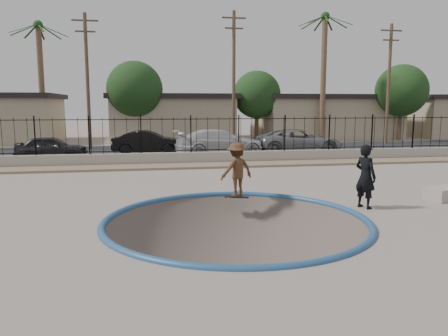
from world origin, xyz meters
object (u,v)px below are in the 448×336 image
object	(u,v)px
concrete_ledge	(448,193)
car_d	(299,141)
skater	(237,172)
videographer	(365,176)
car_a	(52,147)
car_b	(149,142)
car_c	(220,142)
skateboard	(237,197)

from	to	relation	value
concrete_ledge	car_d	world-z (taller)	car_d
skater	concrete_ledge	xyz separation A→B (m)	(6.71, -1.27, -0.67)
videographer	concrete_ledge	xyz separation A→B (m)	(3.25, 0.62, -0.74)
car_a	car_b	size ratio (longest dim) A/B	0.88
videographer	concrete_ledge	bearing A→B (deg)	-103.23
car_b	car_c	distance (m)	4.41
concrete_ledge	car_c	xyz separation A→B (m)	(-5.21, 13.19, 0.61)
car_b	car_d	xyz separation A→B (m)	(9.26, -1.03, 0.03)
concrete_ledge	car_d	size ratio (longest dim) A/B	0.30
car_a	car_d	bearing A→B (deg)	-85.60
skateboard	car_b	xyz separation A→B (m)	(-2.68, 13.33, 0.69)
videographer	car_c	world-z (taller)	videographer
skater	skateboard	world-z (taller)	skater
skateboard	car_a	xyz separation A→B (m)	(-7.97, 11.73, 0.63)
videographer	car_a	xyz separation A→B (m)	(-11.42, 13.62, -0.26)
car_a	skateboard	bearing A→B (deg)	-143.69
skateboard	videographer	size ratio (longest dim) A/B	0.43
skateboard	car_b	bearing A→B (deg)	121.95
videographer	car_c	bearing A→B (deg)	-15.87
videographer	car_c	distance (m)	13.94
skater	car_a	distance (m)	14.18
skateboard	car_b	size ratio (longest dim) A/B	0.19
skater	car_d	world-z (taller)	skater
skater	car_b	distance (m)	13.60
car_b	car_c	world-z (taller)	car_c
skater	car_a	world-z (taller)	skater
videographer	car_b	xyz separation A→B (m)	(-6.14, 15.22, -0.20)
car_a	car_c	world-z (taller)	car_c
car_a	car_d	world-z (taller)	car_d
skateboard	car_a	size ratio (longest dim) A/B	0.21
skater	car_c	world-z (taller)	skater
skater	skateboard	xyz separation A→B (m)	(0.00, -0.00, -0.81)
skater	concrete_ledge	size ratio (longest dim) A/B	1.08
videographer	car_a	distance (m)	17.78
skateboard	videographer	bearing A→B (deg)	-7.95
car_b	skateboard	bearing A→B (deg)	-162.76
car_b	car_c	xyz separation A→B (m)	(4.18, -1.41, 0.07)
car_c	car_d	bearing A→B (deg)	-91.41
skateboard	concrete_ledge	world-z (taller)	concrete_ledge
concrete_ledge	videographer	bearing A→B (deg)	-169.29
car_d	car_b	bearing A→B (deg)	86.32
car_d	car_c	bearing A→B (deg)	97.00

